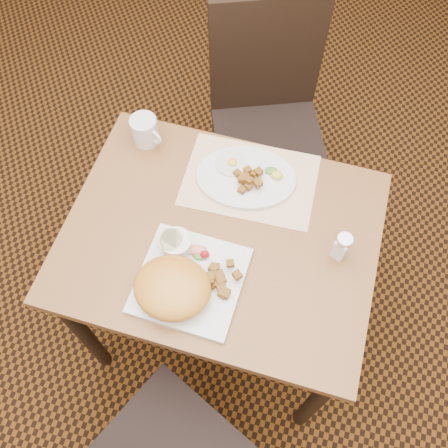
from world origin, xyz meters
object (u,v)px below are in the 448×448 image
chair_far (267,112)px  salt_shaker (342,247)px  table (221,251)px  plate_square (190,280)px  plate_oval (246,178)px  coffee_mug (145,131)px

chair_far → salt_shaker: (0.35, -0.64, 0.26)m
table → plate_square: 0.21m
chair_far → salt_shaker: size_ratio=9.70×
chair_far → plate_oval: chair_far is taller
table → chair_far: (-0.01, 0.67, -0.10)m
plate_square → table: bearing=77.3°
table → salt_shaker: (0.34, 0.03, 0.16)m
table → plate_square: bearing=-102.7°
salt_shaker → chair_far: bearing=118.6°
chair_far → coffee_mug: size_ratio=8.72×
table → coffee_mug: (-0.32, 0.26, 0.16)m
plate_square → coffee_mug: coffee_mug is taller
chair_far → salt_shaker: chair_far is taller
plate_square → salt_shaker: salt_shaker is taller
table → coffee_mug: bearing=141.0°
coffee_mug → salt_shaker: bearing=-19.2°
chair_far → coffee_mug: bearing=30.1°
chair_far → plate_square: 0.86m
plate_square → plate_oval: size_ratio=0.92×
table → chair_far: bearing=90.9°
table → salt_shaker: bearing=5.2°
salt_shaker → coffee_mug: 0.70m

